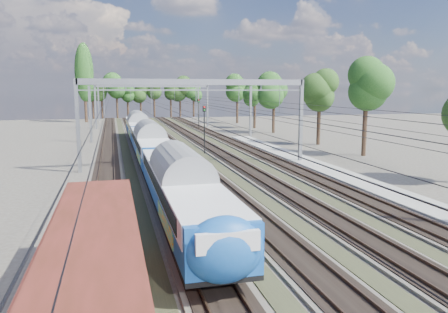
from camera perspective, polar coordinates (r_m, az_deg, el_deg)
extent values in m
plane|color=#47423A|center=(17.90, 15.69, -18.10)|extent=(220.00, 220.00, 0.00)
cube|color=#47423A|center=(59.26, -14.91, 0.81)|extent=(3.00, 130.00, 0.15)
cube|color=black|center=(59.25, -14.92, 0.90)|extent=(2.50, 130.00, 0.06)
cube|color=#473326|center=(59.25, -15.61, 0.97)|extent=(0.08, 130.00, 0.14)
cube|color=#473326|center=(59.23, -14.22, 1.02)|extent=(0.08, 130.00, 0.14)
cube|color=#47423A|center=(59.37, -10.57, 0.97)|extent=(3.00, 130.00, 0.15)
cube|color=black|center=(59.36, -10.57, 1.06)|extent=(2.50, 130.00, 0.06)
cube|color=#473326|center=(59.31, -11.27, 1.13)|extent=(0.08, 130.00, 0.14)
cube|color=#473326|center=(59.40, -9.88, 1.19)|extent=(0.08, 130.00, 0.14)
cube|color=#47423A|center=(59.83, -6.26, 1.13)|extent=(3.00, 130.00, 0.15)
cube|color=black|center=(59.81, -6.27, 1.22)|extent=(2.50, 130.00, 0.06)
cube|color=#473326|center=(59.70, -6.95, 1.29)|extent=(0.08, 130.00, 0.14)
cube|color=#473326|center=(59.90, -5.59, 1.34)|extent=(0.08, 130.00, 0.14)
cube|color=#47423A|center=(60.61, -2.05, 1.28)|extent=(3.00, 130.00, 0.15)
cube|color=black|center=(60.60, -2.05, 1.36)|extent=(2.50, 130.00, 0.06)
cube|color=#473326|center=(60.44, -2.72, 1.44)|extent=(0.08, 130.00, 0.14)
cube|color=#473326|center=(60.74, -1.39, 1.48)|extent=(0.08, 130.00, 0.14)
cube|color=#47423A|center=(61.71, 2.04, 1.41)|extent=(3.00, 130.00, 0.15)
cube|color=black|center=(61.70, 2.04, 1.50)|extent=(2.50, 130.00, 0.06)
cube|color=#473326|center=(61.49, 1.39, 1.57)|extent=(0.08, 130.00, 0.14)
cube|color=#473326|center=(61.89, 2.68, 1.61)|extent=(0.08, 130.00, 0.14)
cube|color=#2E2C1D|center=(59.28, -12.74, 0.85)|extent=(1.10, 130.00, 0.05)
cube|color=#2E2C1D|center=(59.56, -8.41, 1.01)|extent=(1.10, 130.00, 0.05)
cube|color=#2E2C1D|center=(60.18, -4.14, 1.16)|extent=(1.10, 130.00, 0.05)
cube|color=#2E2C1D|center=(61.13, 0.01, 1.30)|extent=(1.10, 130.00, 0.05)
cube|color=gray|center=(40.11, 16.36, -2.85)|extent=(3.00, 70.00, 0.30)
cube|color=gray|center=(43.98, -18.55, 3.77)|extent=(0.35, 0.35, 9.00)
cube|color=gray|center=(48.10, 10.00, 4.49)|extent=(0.35, 0.35, 9.00)
cube|color=gray|center=(44.50, -3.68, 9.68)|extent=(23.00, 0.35, 0.60)
cube|color=gray|center=(91.85, -16.44, 6.25)|extent=(0.35, 0.35, 9.00)
cube|color=gray|center=(93.89, -2.18, 6.65)|extent=(0.35, 0.35, 9.00)
cube|color=gray|center=(92.09, -9.30, 9.12)|extent=(23.00, 0.35, 0.60)
cube|color=gray|center=(68.90, -17.07, 5.29)|extent=(0.35, 0.35, 8.50)
cube|color=gray|center=(113.83, -16.05, 6.57)|extent=(0.35, 0.35, 8.50)
cube|color=gray|center=(72.27, 3.49, 5.80)|extent=(0.35, 0.35, 8.50)
cube|color=gray|center=(115.90, -3.37, 6.93)|extent=(0.35, 0.35, 8.50)
cylinder|color=black|center=(58.78, -15.12, 6.06)|extent=(0.03, 130.00, 0.03)
cylinder|color=black|center=(58.74, -15.16, 7.13)|extent=(0.03, 130.00, 0.03)
cylinder|color=black|center=(58.89, -10.72, 6.21)|extent=(0.03, 130.00, 0.03)
cylinder|color=black|center=(58.86, -10.75, 7.28)|extent=(0.03, 130.00, 0.03)
cylinder|color=black|center=(59.35, -6.35, 6.33)|extent=(0.03, 130.00, 0.03)
cylinder|color=black|center=(59.31, -6.37, 7.39)|extent=(0.03, 130.00, 0.03)
cylinder|color=black|center=(60.14, -2.08, 6.41)|extent=(0.03, 130.00, 0.03)
cylinder|color=black|center=(60.11, -2.08, 7.45)|extent=(0.03, 130.00, 0.03)
cylinder|color=black|center=(61.25, 2.07, 6.45)|extent=(0.03, 130.00, 0.03)
cylinder|color=black|center=(61.22, 2.07, 7.48)|extent=(0.03, 130.00, 0.03)
cylinder|color=black|center=(124.43, -16.71, 6.07)|extent=(0.56, 0.56, 5.79)
sphere|color=#1C3C15|center=(124.32, -16.81, 8.20)|extent=(4.02, 4.02, 4.02)
cylinder|color=black|center=(123.94, -15.15, 6.34)|extent=(0.56, 0.56, 6.69)
sphere|color=#1C3C15|center=(123.85, -15.25, 8.81)|extent=(4.49, 4.49, 4.49)
cylinder|color=black|center=(124.00, -14.06, 6.16)|extent=(0.56, 0.56, 5.72)
sphere|color=#1C3C15|center=(123.89, -14.14, 8.27)|extent=(5.05, 5.05, 5.05)
cylinder|color=black|center=(127.02, -12.39, 6.31)|extent=(0.56, 0.56, 5.86)
sphere|color=#1C3C15|center=(126.92, -12.46, 8.42)|extent=(4.12, 4.12, 4.12)
cylinder|color=black|center=(125.71, -10.60, 6.39)|extent=(0.56, 0.56, 6.12)
sphere|color=#1C3C15|center=(125.61, -10.66, 8.63)|extent=(4.19, 4.19, 4.19)
cylinder|color=black|center=(124.97, -8.80, 6.40)|extent=(0.56, 0.56, 6.00)
sphere|color=#1C3C15|center=(124.87, -8.85, 8.60)|extent=(4.23, 4.23, 4.23)
cylinder|color=black|center=(126.55, -7.25, 6.35)|extent=(0.56, 0.56, 5.51)
sphere|color=#1C3C15|center=(126.44, -7.28, 8.34)|extent=(4.60, 4.60, 4.60)
cylinder|color=black|center=(125.63, -5.49, 6.71)|extent=(0.56, 0.56, 7.04)
sphere|color=#1C3C15|center=(125.55, -5.53, 9.28)|extent=(4.87, 4.87, 4.87)
cylinder|color=black|center=(128.09, -3.61, 6.57)|extent=(0.56, 0.56, 6.12)
sphere|color=#1C3C15|center=(127.99, -3.63, 8.76)|extent=(4.71, 4.71, 4.71)
cylinder|color=black|center=(54.35, 18.72, 2.52)|extent=(0.56, 0.56, 5.01)
sphere|color=#1C3C15|center=(54.09, 18.93, 6.74)|extent=(3.91, 3.91, 3.91)
cylinder|color=black|center=(64.42, 11.43, 4.46)|extent=(0.56, 0.56, 6.65)
sphere|color=#1C3C15|center=(64.25, 11.57, 9.19)|extent=(4.20, 4.20, 4.20)
cylinder|color=black|center=(78.60, 6.86, 4.78)|extent=(0.56, 0.56, 5.18)
sphere|color=#1C3C15|center=(78.43, 6.92, 7.80)|extent=(4.30, 4.30, 4.30)
cylinder|color=black|center=(92.11, 4.00, 5.40)|extent=(0.56, 0.56, 5.15)
sphere|color=#1C3C15|center=(91.96, 4.03, 7.96)|extent=(3.63, 3.63, 3.63)
cylinder|color=black|center=(104.04, 1.94, 5.80)|extent=(0.56, 0.56, 5.16)
sphere|color=#1C3C15|center=(103.91, 1.95, 8.08)|extent=(3.54, 3.54, 3.54)
cylinder|color=black|center=(111.90, -17.71, 8.38)|extent=(0.70, 0.70, 16.00)
ellipsoid|color=#1B4918|center=(111.97, -17.81, 10.43)|extent=(4.40, 4.40, 14.08)
cube|color=black|center=(19.52, -2.21, -13.55)|extent=(2.11, 3.17, 0.85)
cube|color=black|center=(33.50, -7.55, -4.08)|extent=(2.11, 3.17, 0.85)
cube|color=#114C9C|center=(26.00, -5.67, -4.21)|extent=(2.96, 21.13, 2.01)
cube|color=silver|center=(25.89, -5.69, -3.07)|extent=(3.04, 20.29, 1.00)
cube|color=black|center=(26.15, -2.36, -2.92)|extent=(0.04, 17.96, 0.74)
cube|color=#FFB00D|center=(21.71, -3.77, -8.27)|extent=(3.06, 5.92, 0.74)
cylinder|color=gray|center=(25.79, -5.70, -2.04)|extent=(3.00, 21.13, 3.00)
cube|color=black|center=(40.26, -8.73, -1.93)|extent=(2.11, 3.17, 0.85)
cube|color=black|center=(54.82, -10.26, 0.88)|extent=(2.11, 3.17, 0.85)
cube|color=#114C9C|center=(47.30, -9.66, 1.59)|extent=(2.96, 21.13, 2.01)
cube|color=silver|center=(47.24, -9.68, 2.22)|extent=(3.04, 20.29, 1.00)
cube|color=black|center=(47.39, -7.83, 2.28)|extent=(0.04, 17.96, 0.74)
cube|color=#FFB00D|center=(42.79, -9.13, 0.13)|extent=(3.06, 5.92, 0.74)
cylinder|color=gray|center=(47.19, -9.69, 2.79)|extent=(3.00, 21.13, 3.00)
cube|color=black|center=(61.69, -10.73, 1.73)|extent=(2.11, 3.17, 0.85)
cube|color=black|center=(76.38, -11.45, 3.05)|extent=(2.11, 3.17, 0.85)
cube|color=#114C9C|center=(68.88, -11.17, 3.77)|extent=(2.96, 21.13, 2.01)
cube|color=silver|center=(68.83, -11.18, 4.21)|extent=(3.04, 20.29, 1.00)
cube|color=black|center=(68.93, -9.91, 4.25)|extent=(0.04, 17.96, 0.74)
cube|color=#FFB00D|center=(64.30, -10.92, 2.96)|extent=(3.06, 5.92, 0.74)
cylinder|color=gray|center=(68.80, -11.19, 4.60)|extent=(3.00, 21.13, 3.00)
ellipsoid|color=#114C9C|center=(16.23, 0.01, -12.07)|extent=(3.00, 1.65, 2.56)
cube|color=black|center=(20.64, -15.79, -12.90)|extent=(1.95, 2.53, 0.68)
cube|color=black|center=(16.09, -16.27, -17.66)|extent=(2.63, 13.65, 0.19)
cube|color=#431D12|center=(15.54, -16.49, -13.14)|extent=(2.63, 13.65, 2.53)
cube|color=#431D12|center=(15.11, -16.71, -8.50)|extent=(2.83, 13.65, 0.12)
imported|color=black|center=(107.68, -10.16, 4.85)|extent=(0.54, 0.70, 1.72)
cylinder|color=black|center=(54.16, -2.58, 3.09)|extent=(0.15, 0.15, 5.25)
cube|color=black|center=(53.94, -2.60, 6.26)|extent=(0.41, 0.30, 0.74)
sphere|color=red|center=(53.80, -2.57, 6.47)|extent=(0.17, 0.17, 0.17)
sphere|color=#0C9919|center=(53.82, -2.57, 6.08)|extent=(0.17, 0.17, 0.17)
cylinder|color=black|center=(88.93, -3.31, 5.32)|extent=(0.15, 0.15, 5.27)
cube|color=black|center=(88.80, -3.33, 7.26)|extent=(0.42, 0.32, 0.74)
sphere|color=red|center=(88.66, -3.32, 7.39)|extent=(0.17, 0.17, 0.17)
sphere|color=#0C9919|center=(88.67, -3.31, 7.15)|extent=(0.17, 0.17, 0.17)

